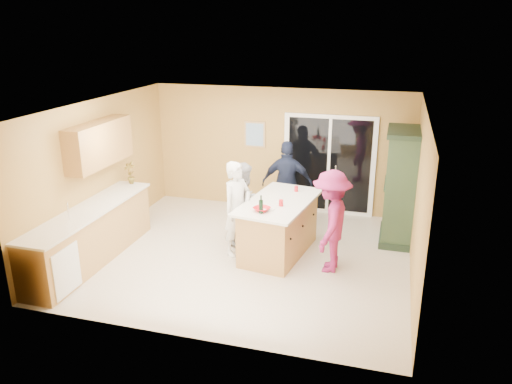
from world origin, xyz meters
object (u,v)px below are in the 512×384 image
(woman_navy, at_px, (287,183))
(green_hutch, at_px, (400,188))
(woman_white, at_px, (237,209))
(woman_grey, at_px, (245,203))
(woman_magenta, at_px, (331,221))
(kitchen_island, at_px, (279,229))

(woman_navy, bearing_deg, green_hutch, 166.42)
(green_hutch, height_order, woman_navy, green_hutch)
(green_hutch, bearing_deg, woman_white, -152.87)
(woman_white, height_order, woman_grey, woman_white)
(woman_white, xyz_separation_m, woman_navy, (0.53, 1.56, 0.02))
(woman_white, bearing_deg, woman_grey, 28.09)
(woman_magenta, bearing_deg, kitchen_island, -108.71)
(green_hutch, relative_size, woman_navy, 1.23)
(kitchen_island, xyz_separation_m, woman_navy, (-0.16, 1.37, 0.39))
(woman_grey, relative_size, woman_navy, 0.89)
(green_hutch, relative_size, woman_magenta, 1.24)
(woman_white, height_order, woman_navy, woman_navy)
(woman_white, bearing_deg, woman_navy, 7.29)
(kitchen_island, height_order, green_hutch, green_hutch)
(woman_grey, xyz_separation_m, woman_magenta, (1.64, -0.65, 0.08))
(woman_magenta, bearing_deg, green_hutch, 147.97)
(kitchen_island, bearing_deg, woman_magenta, -12.37)
(woman_magenta, bearing_deg, woman_grey, -109.51)
(kitchen_island, bearing_deg, woman_navy, 105.23)
(woman_white, distance_m, woman_grey, 0.50)
(woman_navy, bearing_deg, woman_magenta, 114.19)
(woman_grey, height_order, woman_magenta, woman_magenta)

